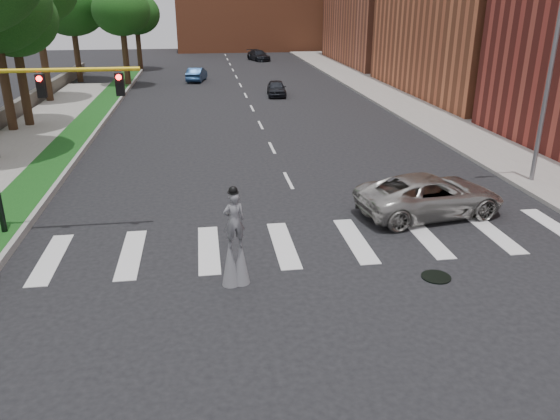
% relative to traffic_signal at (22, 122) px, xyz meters
% --- Properties ---
extents(ground_plane, '(160.00, 160.00, 0.00)m').
position_rel_traffic_signal_xyz_m(ground_plane, '(9.78, -3.00, -4.15)').
color(ground_plane, black).
rests_on(ground_plane, ground).
extents(grass_median, '(2.00, 60.00, 0.25)m').
position_rel_traffic_signal_xyz_m(grass_median, '(-1.72, 17.00, -4.03)').
color(grass_median, '#134315').
rests_on(grass_median, ground).
extents(median_curb, '(0.20, 60.00, 0.28)m').
position_rel_traffic_signal_xyz_m(median_curb, '(-0.67, 17.00, -4.01)').
color(median_curb, gray).
rests_on(median_curb, ground).
extents(sidewalk_right, '(5.00, 90.00, 0.18)m').
position_rel_traffic_signal_xyz_m(sidewalk_right, '(22.28, 22.00, -4.06)').
color(sidewalk_right, gray).
rests_on(sidewalk_right, ground).
extents(stone_wall, '(0.50, 56.00, 1.10)m').
position_rel_traffic_signal_xyz_m(stone_wall, '(-7.22, 19.00, -3.60)').
color(stone_wall, '#555149').
rests_on(stone_wall, ground).
extents(manhole, '(0.90, 0.90, 0.04)m').
position_rel_traffic_signal_xyz_m(manhole, '(12.78, -5.00, -4.13)').
color(manhole, black).
rests_on(manhole, ground).
extents(streetlight, '(2.05, 0.20, 9.00)m').
position_rel_traffic_signal_xyz_m(streetlight, '(20.68, 3.00, 0.75)').
color(streetlight, slate).
rests_on(streetlight, ground).
extents(traffic_signal, '(5.30, 0.23, 6.20)m').
position_rel_traffic_signal_xyz_m(traffic_signal, '(0.00, 0.00, 0.00)').
color(traffic_signal, black).
rests_on(traffic_signal, ground).
extents(stilt_performer, '(0.83, 0.58, 3.08)m').
position_rel_traffic_signal_xyz_m(stilt_performer, '(6.69, -4.50, -2.93)').
color(stilt_performer, '#301F13').
rests_on(stilt_performer, ground).
extents(suv_crossing, '(6.15, 3.57, 1.61)m').
position_rel_traffic_signal_xyz_m(suv_crossing, '(14.59, 0.00, -3.34)').
color(suv_crossing, '#A3A09A').
rests_on(suv_crossing, ground).
extents(car_near, '(1.85, 3.98, 1.32)m').
position_rel_traffic_signal_xyz_m(car_near, '(12.42, 28.39, -3.49)').
color(car_near, black).
rests_on(car_near, ground).
extents(car_mid, '(2.23, 4.38, 1.38)m').
position_rel_traffic_signal_xyz_m(car_mid, '(5.58, 38.25, -3.46)').
color(car_mid, navy).
rests_on(car_mid, ground).
extents(car_far, '(3.18, 5.04, 1.36)m').
position_rel_traffic_signal_xyz_m(car_far, '(13.87, 56.71, -3.47)').
color(car_far, black).
rests_on(car_far, ground).
extents(tree_3, '(5.44, 5.44, 9.11)m').
position_rel_traffic_signal_xyz_m(tree_3, '(-5.35, 18.54, 2.60)').
color(tree_3, '#301F13').
rests_on(tree_3, ground).
extents(tree_5, '(6.95, 6.95, 10.31)m').
position_rel_traffic_signal_xyz_m(tree_5, '(-6.12, 39.59, 3.18)').
color(tree_5, '#301F13').
rests_on(tree_5, ground).
extents(tree_6, '(5.27, 5.27, 9.10)m').
position_rel_traffic_signal_xyz_m(tree_6, '(-0.92, 35.56, 2.66)').
color(tree_6, '#301F13').
rests_on(tree_6, ground).
extents(tree_7, '(5.40, 5.40, 8.55)m').
position_rel_traffic_signal_xyz_m(tree_7, '(-0.96, 48.60, 2.06)').
color(tree_7, '#301F13').
rests_on(tree_7, ground).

